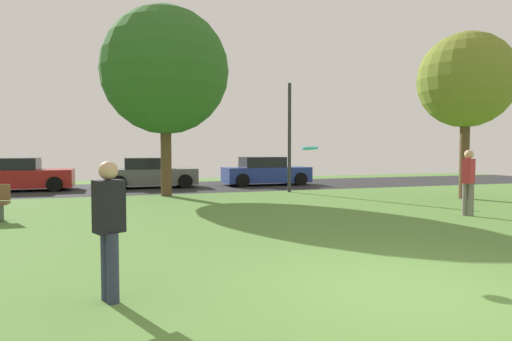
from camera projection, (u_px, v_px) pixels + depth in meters
The scene contains 11 objects.
ground_plane at pixel (403, 292), 5.40m from camera, with size 44.00×44.00×0.00m, color #547F38.
road_strip at pixel (188, 187), 20.55m from camera, with size 44.00×6.40×0.01m, color #28282B.
maple_tree_far at pixel (466, 81), 15.46m from camera, with size 3.37×3.37×5.92m.
maple_tree_near at pixel (165, 71), 16.33m from camera, with size 4.76×4.76×7.11m.
person_thrower at pixel (109, 225), 5.02m from camera, with size 0.38×0.33×1.63m.
person_catcher at pixel (468, 179), 11.55m from camera, with size 0.38×0.33×1.76m.
frisbee_disc at pixel (310, 148), 7.29m from camera, with size 0.29×0.29×0.06m.
parked_car_red at pixel (16, 176), 18.52m from camera, with size 4.45×2.07×1.41m.
parked_car_grey at pixel (150, 174), 20.15m from camera, with size 4.11×1.99×1.39m.
parked_car_blue at pixel (265, 172), 21.63m from camera, with size 4.26×1.92×1.40m.
street_lamp_post at pixel (289, 138), 17.99m from camera, with size 0.14×0.14×4.50m, color #2D2D33.
Camera 1 is at (-3.42, -4.46, 1.76)m, focal length 30.52 mm.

